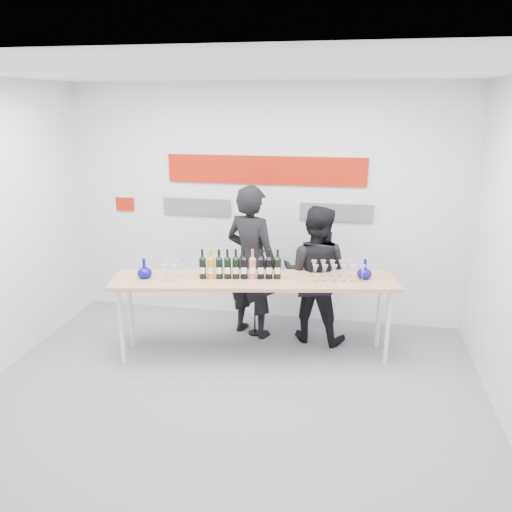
# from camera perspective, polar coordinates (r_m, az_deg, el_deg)

# --- Properties ---
(ground) EXTENTS (5.00, 5.00, 0.00)m
(ground) POSITION_cam_1_polar(r_m,az_deg,el_deg) (5.10, -3.03, -15.64)
(ground) COLOR slate
(ground) RESTS_ON ground
(back_wall) EXTENTS (5.00, 0.04, 3.00)m
(back_wall) POSITION_cam_1_polar(r_m,az_deg,el_deg) (6.36, 1.06, 5.80)
(back_wall) COLOR silver
(back_wall) RESTS_ON ground
(signage) EXTENTS (3.38, 0.02, 0.79)m
(signage) POSITION_cam_1_polar(r_m,az_deg,el_deg) (6.29, 0.52, 8.50)
(signage) COLOR #A41907
(signage) RESTS_ON back_wall
(tasting_table) EXTENTS (3.14, 1.16, 0.92)m
(tasting_table) POSITION_cam_1_polar(r_m,az_deg,el_deg) (5.45, -0.20, -3.27)
(tasting_table) COLOR tan
(tasting_table) RESTS_ON ground
(wine_bottles) EXTENTS (0.88, 0.23, 0.33)m
(wine_bottles) POSITION_cam_1_polar(r_m,az_deg,el_deg) (5.38, -1.84, -0.91)
(wine_bottles) COLOR black
(wine_bottles) RESTS_ON tasting_table
(decanter_left) EXTENTS (0.16, 0.16, 0.21)m
(decanter_left) POSITION_cam_1_polar(r_m,az_deg,el_deg) (5.55, -12.65, -1.37)
(decanter_left) COLOR #0D0781
(decanter_left) RESTS_ON tasting_table
(decanter_right) EXTENTS (0.16, 0.16, 0.21)m
(decanter_right) POSITION_cam_1_polar(r_m,az_deg,el_deg) (5.52, 12.32, -1.44)
(decanter_right) COLOR #0D0781
(decanter_right) RESTS_ON tasting_table
(glasses_left) EXTENTS (0.19, 0.24, 0.18)m
(glasses_left) POSITION_cam_1_polar(r_m,az_deg,el_deg) (5.48, -9.77, -1.61)
(glasses_left) COLOR silver
(glasses_left) RESTS_ON tasting_table
(glasses_right) EXTENTS (0.58, 0.29, 0.18)m
(glasses_right) POSITION_cam_1_polar(r_m,az_deg,el_deg) (5.45, 9.10, -1.70)
(glasses_right) COLOR silver
(glasses_right) RESTS_ON tasting_table
(presenter_left) EXTENTS (0.80, 0.67, 1.86)m
(presenter_left) POSITION_cam_1_polar(r_m,az_deg,el_deg) (5.96, -0.54, -0.68)
(presenter_left) COLOR black
(presenter_left) RESTS_ON ground
(presenter_right) EXTENTS (0.90, 0.76, 1.64)m
(presenter_right) POSITION_cam_1_polar(r_m,az_deg,el_deg) (5.90, 6.77, -2.11)
(presenter_right) COLOR black
(presenter_right) RESTS_ON ground
(mic_stand) EXTENTS (0.16, 0.16, 1.41)m
(mic_stand) POSITION_cam_1_polar(r_m,az_deg,el_deg) (6.10, -0.14, -5.23)
(mic_stand) COLOR black
(mic_stand) RESTS_ON ground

